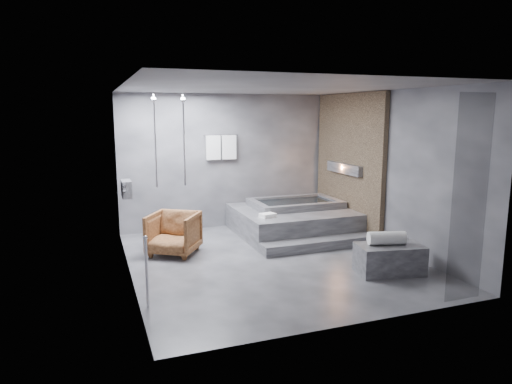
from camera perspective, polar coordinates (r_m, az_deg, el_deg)
name	(u,v)px	position (r m, az deg, el deg)	size (l,w,h in m)	color
room	(288,154)	(7.67, 4.03, 4.78)	(5.00, 5.04, 2.82)	#303033
tub_deck	(292,221)	(9.27, 4.57, -3.63)	(2.20, 2.00, 0.50)	#363639
tub_step	(320,244)	(8.29, 7.97, -6.47)	(2.20, 0.36, 0.18)	#363639
concrete_bench	(390,259)	(7.28, 16.36, -8.04)	(0.98, 0.54, 0.44)	#343436
driftwood_chair	(174,233)	(7.99, -10.25, -5.11)	(0.78, 0.80, 0.73)	#452411
rolled_towel	(387,238)	(7.19, 16.03, -5.56)	(0.20, 0.20, 0.56)	white
deck_towel	(268,215)	(8.46, 1.47, -2.93)	(0.27, 0.20, 0.07)	white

